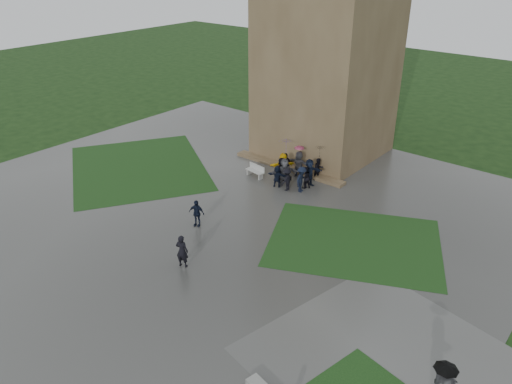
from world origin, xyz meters
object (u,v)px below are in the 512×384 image
Objects in this scene: tower at (329,31)px; pedestrian_near at (182,251)px; bench at (256,171)px; pedestrian_mid at (197,213)px.

tower is 19.41m from pedestrian_near.
bench is (-1.01, -6.85, -8.54)m from tower.
tower reaches higher than pedestrian_near.
bench is 0.95× the size of pedestrian_mid.
tower is at bearing 89.36° from bench.
pedestrian_near is at bearing -80.33° from tower.
pedestrian_mid is at bearing -75.34° from pedestrian_near.
bench is at bearing -90.01° from pedestrian_near.
bench is 11.28m from pedestrian_near.
pedestrian_mid is at bearing -87.39° from tower.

